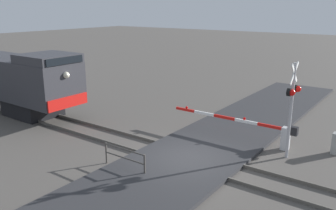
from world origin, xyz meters
name	(u,v)px	position (x,y,z in m)	size (l,w,h in m)	color
ground_plane	(188,160)	(0.00, 0.00, 0.00)	(160.00, 160.00, 0.00)	#514C47
rail_track_left	(179,164)	(-0.72, 0.00, 0.07)	(0.08, 80.00, 0.15)	#59544C
rail_track_right	(197,153)	(0.72, 0.00, 0.07)	(0.08, 80.00, 0.15)	#59544C
road_surface	(188,158)	(0.00, 0.00, 0.08)	(36.00, 4.66, 0.16)	#2D2D30
crossing_signal	(292,99)	(2.85, -3.47, 2.72)	(1.18, 0.33, 4.34)	#ADADB2
crossing_gate	(265,130)	(3.71, -2.06, 0.78)	(0.36, 6.80, 1.22)	silver
utility_cabinet	(336,144)	(4.60, -5.16, 0.50)	(0.40, 0.39, 1.00)	#999993
guard_railing	(125,156)	(-2.35, 1.63, 0.61)	(0.08, 2.23, 0.95)	#4C4742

